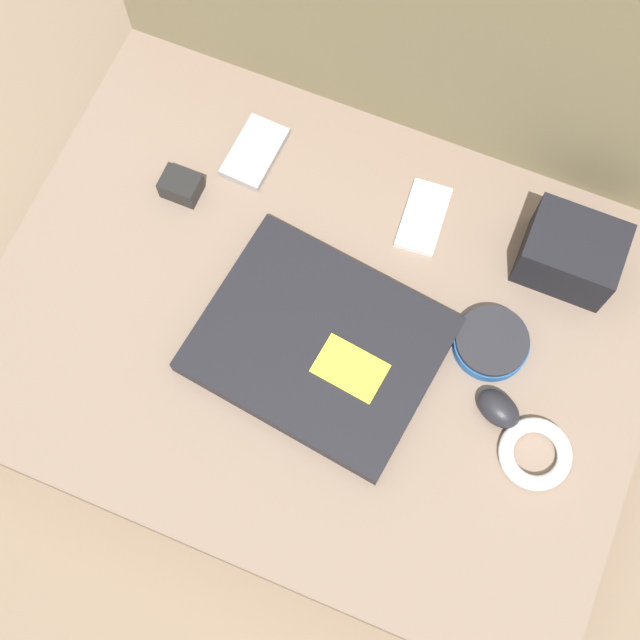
% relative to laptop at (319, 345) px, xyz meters
% --- Properties ---
extents(ground_plane, '(8.00, 8.00, 0.00)m').
position_rel_laptop_xyz_m(ground_plane, '(-0.01, 0.03, -0.14)').
color(ground_plane, '#7A6651').
extents(couch_seat, '(0.90, 0.67, 0.12)m').
position_rel_laptop_xyz_m(couch_seat, '(-0.01, 0.03, -0.08)').
color(couch_seat, '#7A6656').
rests_on(couch_seat, ground_plane).
extents(couch_backrest, '(0.90, 0.20, 0.55)m').
position_rel_laptop_xyz_m(couch_backrest, '(-0.01, 0.46, 0.14)').
color(couch_backrest, '#756B4C').
rests_on(couch_backrest, ground_plane).
extents(laptop, '(0.34, 0.29, 0.03)m').
position_rel_laptop_xyz_m(laptop, '(0.00, 0.00, 0.00)').
color(laptop, black).
rests_on(laptop, couch_seat).
extents(computer_mouse, '(0.07, 0.06, 0.03)m').
position_rel_laptop_xyz_m(computer_mouse, '(0.25, 0.01, 0.00)').
color(computer_mouse, black).
rests_on(computer_mouse, couch_seat).
extents(speaker_puck, '(0.10, 0.10, 0.03)m').
position_rel_laptop_xyz_m(speaker_puck, '(0.21, 0.09, -0.00)').
color(speaker_puck, '#1E569E').
rests_on(speaker_puck, couch_seat).
extents(phone_silver, '(0.06, 0.11, 0.01)m').
position_rel_laptop_xyz_m(phone_silver, '(0.06, 0.23, -0.01)').
color(phone_silver, silver).
rests_on(phone_silver, couch_seat).
extents(phone_black, '(0.07, 0.11, 0.01)m').
position_rel_laptop_xyz_m(phone_black, '(-0.20, 0.24, -0.01)').
color(phone_black, '#99999E').
rests_on(phone_black, couch_seat).
extents(camera_pouch, '(0.13, 0.10, 0.09)m').
position_rel_laptop_xyz_m(camera_pouch, '(0.27, 0.24, 0.03)').
color(camera_pouch, black).
rests_on(camera_pouch, couch_seat).
extents(charger_brick, '(0.05, 0.04, 0.03)m').
position_rel_laptop_xyz_m(charger_brick, '(-0.27, 0.14, 0.00)').
color(charger_brick, black).
rests_on(charger_brick, couch_seat).
extents(cable_coil, '(0.10, 0.10, 0.02)m').
position_rel_laptop_xyz_m(cable_coil, '(0.31, -0.03, -0.00)').
color(cable_coil, white).
rests_on(cable_coil, couch_seat).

